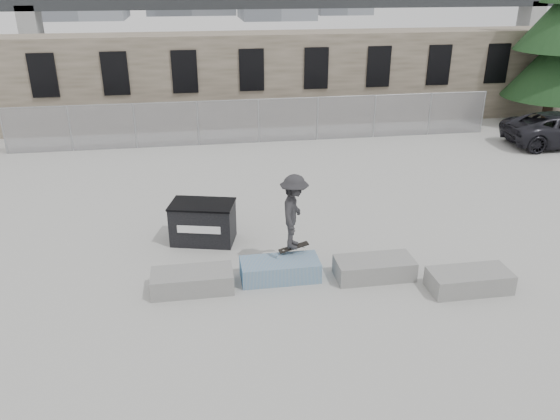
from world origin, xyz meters
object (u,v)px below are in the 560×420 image
object	(u,v)px
dumpster	(203,222)
skateboarder	(294,212)
planter_far_left	(192,280)
planter_center_left	(280,269)
planter_offset	(469,280)
planter_center_right	(374,267)

from	to	relation	value
dumpster	skateboarder	bearing A→B (deg)	-27.65
planter_far_left	skateboarder	size ratio (longest dim) A/B	0.96
planter_center_left	dumpster	distance (m)	3.10
planter_far_left	dumpster	world-z (taller)	dumpster
planter_center_left	planter_offset	size ratio (longest dim) A/B	1.00
planter_center_right	planter_offset	bearing A→B (deg)	-24.61
planter_offset	skateboarder	world-z (taller)	skateboarder
planter_far_left	planter_center_left	bearing A→B (deg)	5.45
planter_far_left	planter_center_left	xyz separation A→B (m)	(2.22, 0.21, 0.00)
dumpster	planter_offset	bearing A→B (deg)	-15.94
planter_center_right	planter_far_left	bearing A→B (deg)	178.65
planter_center_right	skateboarder	distance (m)	2.52
planter_center_left	dumpster	bearing A→B (deg)	127.05
planter_center_right	dumpster	size ratio (longest dim) A/B	0.99
planter_center_right	planter_offset	xyz separation A→B (m)	(2.12, -0.97, 0.00)
planter_center_right	skateboarder	world-z (taller)	skateboarder
planter_far_left	skateboarder	xyz separation A→B (m)	(2.65, 0.60, 1.39)
planter_center_left	planter_offset	bearing A→B (deg)	-15.93
dumpster	skateboarder	xyz separation A→B (m)	(2.29, -2.07, 1.06)
planter_offset	planter_far_left	bearing A→B (deg)	170.91
dumpster	planter_center_right	bearing A→B (deg)	-18.61
skateboarder	dumpster	bearing A→B (deg)	65.83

